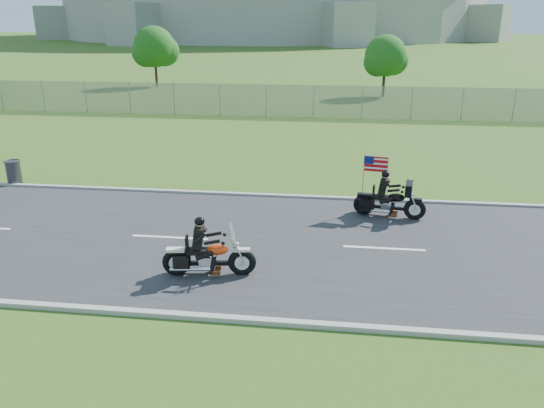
# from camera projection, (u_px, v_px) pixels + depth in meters

# --- Properties ---
(ground) EXTENTS (420.00, 420.00, 0.00)m
(ground) POSITION_uv_depth(u_px,v_px,m) (239.00, 242.00, 14.85)
(ground) COLOR #35551A
(ground) RESTS_ON ground
(road) EXTENTS (120.00, 8.00, 0.04)m
(road) POSITION_uv_depth(u_px,v_px,m) (239.00, 242.00, 14.85)
(road) COLOR #28282B
(road) RESTS_ON ground
(curb_north) EXTENTS (120.00, 0.18, 0.12)m
(curb_north) POSITION_uv_depth(u_px,v_px,m) (260.00, 195.00, 18.63)
(curb_north) COLOR #9E9B93
(curb_north) RESTS_ON ground
(curb_south) EXTENTS (120.00, 0.18, 0.12)m
(curb_south) POSITION_uv_depth(u_px,v_px,m) (203.00, 317.00, 11.05)
(curb_south) COLOR #9E9B93
(curb_south) RESTS_ON ground
(fence) EXTENTS (60.00, 0.03, 2.00)m
(fence) POSITION_uv_depth(u_px,v_px,m) (220.00, 100.00, 33.83)
(fence) COLOR gray
(fence) RESTS_ON ground
(tree_fence_near) EXTENTS (3.52, 3.28, 4.75)m
(tree_fence_near) POSITION_uv_depth(u_px,v_px,m) (386.00, 58.00, 41.24)
(tree_fence_near) COLOR #382316
(tree_fence_near) RESTS_ON ground
(tree_fence_mid) EXTENTS (3.96, 3.69, 5.30)m
(tree_fence_mid) POSITION_uv_depth(u_px,v_px,m) (155.00, 49.00, 47.27)
(tree_fence_mid) COLOR #382316
(tree_fence_mid) RESTS_ON ground
(motorcycle_lead) EXTENTS (2.28, 0.75, 1.54)m
(motorcycle_lead) POSITION_uv_depth(u_px,v_px,m) (207.00, 257.00, 12.78)
(motorcycle_lead) COLOR black
(motorcycle_lead) RESTS_ON ground
(motorcycle_follow) EXTENTS (2.24, 0.87, 1.88)m
(motorcycle_follow) POSITION_uv_depth(u_px,v_px,m) (389.00, 202.00, 16.53)
(motorcycle_follow) COLOR black
(motorcycle_follow) RESTS_ON ground
(trash_can) EXTENTS (0.58, 0.58, 0.91)m
(trash_can) POSITION_uv_depth(u_px,v_px,m) (14.00, 173.00, 19.85)
(trash_can) COLOR #39393E
(trash_can) RESTS_ON ground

